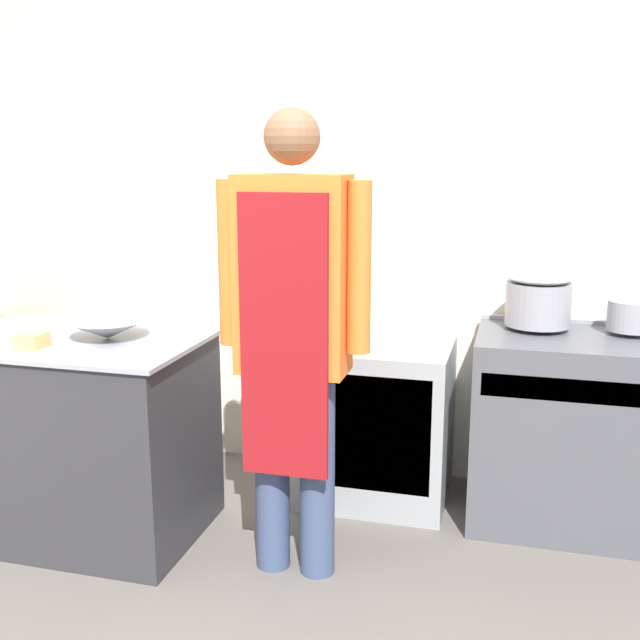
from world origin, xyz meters
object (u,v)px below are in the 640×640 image
Objects in this scene: fridge_unit at (376,421)px; sauce_pot at (631,316)px; stove at (579,431)px; mixing_bowl at (107,329)px; plastic_tub at (31,341)px; stock_pot at (538,299)px; person_cook at (293,322)px.

sauce_pot reaches higher than fridge_unit.
mixing_bowl is (-2.01, -0.61, 0.49)m from stove.
stock_pot is at bearing 25.03° from plastic_tub.
stove is 0.63m from stock_pot.
plastic_tub is 2.23m from stock_pot.
person_cook is at bearing -147.68° from sauce_pot.
plastic_tub is (-2.23, -0.83, 0.48)m from stove.
stock_pot is (-0.21, 0.11, 0.58)m from stove.
plastic_tub is at bearing -159.47° from stove.
mixing_bowl is 0.31m from plastic_tub.
fridge_unit is at bearing 34.11° from plastic_tub.
sauce_pot is at bearing -0.00° from stock_pot.
fridge_unit is 0.97m from stock_pot.
person_cook is 16.74× the size of plastic_tub.
stove is 4.55× the size of sauce_pot.
person_cook reaches higher than mixing_bowl.
mixing_bowl is at bearing -158.36° from stock_pot.
mixing_bowl is (-1.07, -0.64, 0.54)m from fridge_unit.
plastic_tub is (-1.09, -0.10, -0.12)m from person_cook.
sauce_pot is (2.42, 0.94, 0.04)m from plastic_tub.
stock_pot is 1.42× the size of sauce_pot.
fridge_unit is at bearing -176.38° from sauce_pot.
person_cook is 0.89m from mixing_bowl.
sauce_pot reaches higher than plastic_tub.
mixing_bowl is 3.16× the size of plastic_tub.
sauce_pot is at bearing 17.96° from mixing_bowl.
fridge_unit is 1.27m from sauce_pot.
person_cook is (-0.19, -0.76, 0.65)m from fridge_unit.
fridge_unit is at bearing 31.02° from mixing_bowl.
stove is at bearing 20.53° from plastic_tub.
fridge_unit is 1.02m from person_cook.
stock_pot reaches higher than stove.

